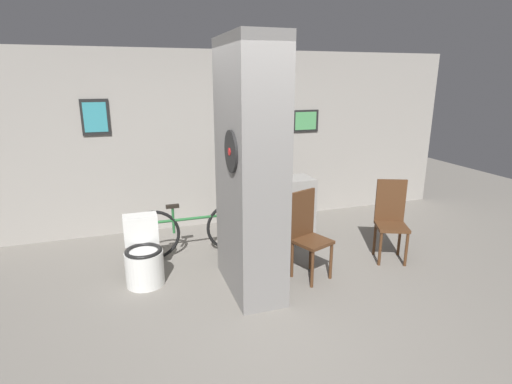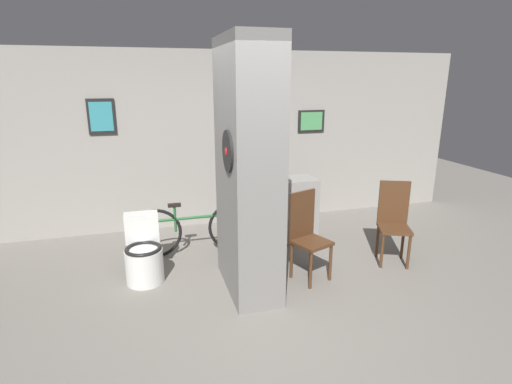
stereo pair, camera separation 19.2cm
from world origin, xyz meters
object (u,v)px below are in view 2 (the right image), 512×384
object	(u,v)px
chair_by_doorway	(394,220)
bicycle	(195,229)
toilet	(144,255)
chair_near_pillar	(307,233)
bottle_tall	(250,172)

from	to	relation	value
chair_by_doorway	bicycle	xyz separation A→B (m)	(-2.32, 0.88, -0.20)
chair_by_doorway	bicycle	distance (m)	2.49
toilet	bicycle	bearing A→B (deg)	39.39
toilet	chair_near_pillar	distance (m)	1.85
toilet	bicycle	size ratio (longest dim) A/B	0.44
chair_near_pillar	bicycle	world-z (taller)	chair_near_pillar
bicycle	chair_near_pillar	bearing A→B (deg)	-41.30
chair_by_doorway	chair_near_pillar	bearing A→B (deg)	-152.32
bottle_tall	chair_near_pillar	bearing A→B (deg)	-73.22
chair_by_doorway	bicycle	bearing A→B (deg)	-178.21
chair_near_pillar	chair_by_doorway	world-z (taller)	same
bicycle	bottle_tall	size ratio (longest dim) A/B	5.32
toilet	bottle_tall	size ratio (longest dim) A/B	2.34
toilet	bicycle	distance (m)	0.85
bicycle	bottle_tall	distance (m)	1.04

